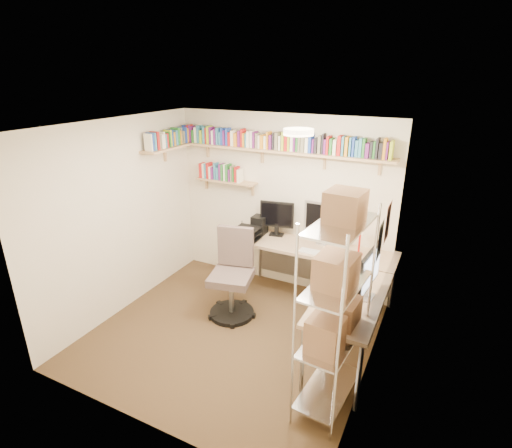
# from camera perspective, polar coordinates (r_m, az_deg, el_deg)

# --- Properties ---
(ground) EXTENTS (3.20, 3.20, 0.00)m
(ground) POSITION_cam_1_polar(r_m,az_deg,el_deg) (5.08, -3.54, -15.43)
(ground) COLOR #412D1C
(ground) RESTS_ON ground
(room_shell) EXTENTS (3.24, 3.04, 2.52)m
(room_shell) POSITION_cam_1_polar(r_m,az_deg,el_deg) (4.34, -3.93, 1.24)
(room_shell) COLOR beige
(room_shell) RESTS_ON ground
(wall_shelves) EXTENTS (3.12, 1.09, 0.80)m
(wall_shelves) POSITION_cam_1_polar(r_m,az_deg,el_deg) (5.52, -1.06, 10.72)
(wall_shelves) COLOR tan
(wall_shelves) RESTS_ON ground
(corner_desk) EXTENTS (2.15, 2.10, 1.40)m
(corner_desk) POSITION_cam_1_polar(r_m,az_deg,el_deg) (5.17, 8.33, -4.60)
(corner_desk) COLOR tan
(corner_desk) RESTS_ON ground
(office_chair) EXTENTS (0.62, 0.63, 1.16)m
(office_chair) POSITION_cam_1_polar(r_m,az_deg,el_deg) (5.22, -3.36, -7.96)
(office_chair) COLOR black
(office_chair) RESTS_ON ground
(wire_rack) EXTENTS (0.48, 0.88, 2.12)m
(wire_rack) POSITION_cam_1_polar(r_m,az_deg,el_deg) (3.60, 11.36, -9.59)
(wire_rack) COLOR silver
(wire_rack) RESTS_ON ground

